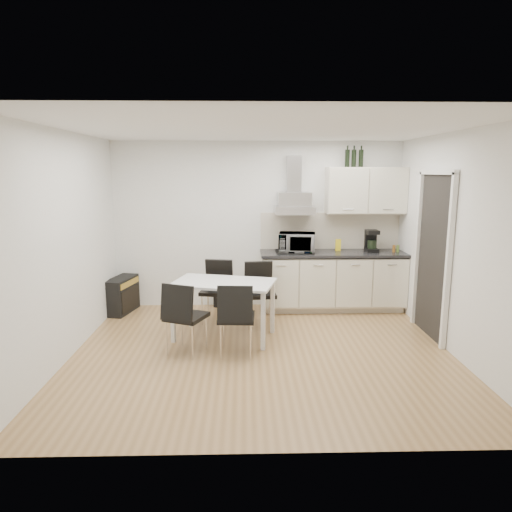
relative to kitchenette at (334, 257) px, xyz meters
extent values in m
plane|color=#A37D4E|center=(-1.19, -1.73, -0.83)|extent=(4.50, 4.50, 0.00)
cube|color=white|center=(-1.19, 0.27, 0.47)|extent=(4.50, 0.10, 2.60)
cube|color=white|center=(-1.19, -3.73, 0.47)|extent=(4.50, 0.10, 2.60)
cube|color=white|center=(-3.44, -1.73, 0.47)|extent=(0.10, 4.00, 2.60)
cube|color=white|center=(1.06, -1.73, 0.47)|extent=(0.10, 4.00, 2.60)
plane|color=white|center=(-1.19, -1.73, 1.77)|extent=(4.50, 4.50, 0.00)
cube|color=white|center=(1.02, -1.18, 0.22)|extent=(0.08, 1.04, 2.10)
cube|color=beige|center=(-0.04, 0.01, -0.78)|extent=(2.16, 0.52, 0.10)
cube|color=silver|center=(-0.04, -0.03, -0.35)|extent=(2.20, 0.60, 0.76)
cube|color=black|center=(-0.04, -0.04, 0.07)|extent=(2.22, 0.64, 0.04)
cube|color=beige|center=(-0.04, 0.25, 0.38)|extent=(2.20, 0.02, 0.58)
cube|color=silver|center=(0.46, 0.09, 1.02)|extent=(1.20, 0.35, 0.70)
cube|color=silver|center=(-0.64, 0.05, 0.82)|extent=(0.60, 0.46, 0.30)
cube|color=silver|center=(-0.64, 0.16, 1.27)|extent=(0.22, 0.20, 0.55)
imported|color=silver|center=(-0.59, -0.05, 0.27)|extent=(0.58, 0.37, 0.37)
cube|color=yellow|center=(0.06, 0.07, 0.18)|extent=(0.08, 0.04, 0.18)
cylinder|color=brown|center=(0.89, -0.08, 0.14)|extent=(0.04, 0.04, 0.11)
cylinder|color=#4C6626|center=(0.95, -0.08, 0.14)|extent=(0.04, 0.04, 0.11)
cylinder|color=black|center=(0.16, 0.09, 1.53)|extent=(0.07, 0.07, 0.32)
cylinder|color=black|center=(0.26, 0.09, 1.53)|extent=(0.07, 0.07, 0.32)
cylinder|color=black|center=(0.37, 0.09, 1.53)|extent=(0.07, 0.07, 0.32)
cube|color=white|center=(-1.66, -1.22, -0.10)|extent=(1.40, 1.01, 0.03)
cube|color=white|center=(-2.30, -1.38, -0.47)|extent=(0.06, 0.06, 0.72)
cube|color=white|center=(-1.17, -1.66, -0.47)|extent=(0.06, 0.06, 0.72)
cube|color=white|center=(-2.15, -0.77, -0.47)|extent=(0.06, 0.06, 0.72)
cube|color=white|center=(-1.02, -1.06, -0.47)|extent=(0.06, 0.06, 0.72)
cube|color=black|center=(-3.28, -0.08, -0.56)|extent=(0.40, 0.69, 0.54)
cube|color=gold|center=(-3.14, -0.08, -0.36)|extent=(0.14, 0.57, 0.09)
cube|color=black|center=(-1.78, 0.17, -0.68)|extent=(0.22, 0.20, 0.30)
camera|label=1|loc=(-1.39, -6.90, 1.31)|focal=32.00mm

